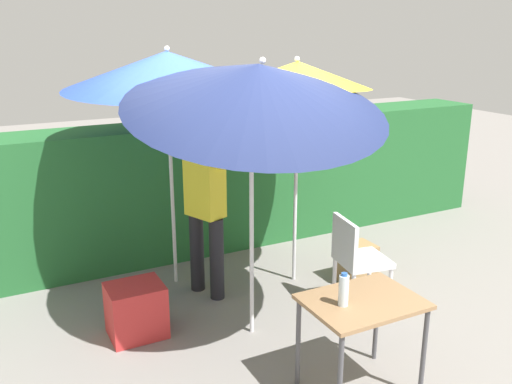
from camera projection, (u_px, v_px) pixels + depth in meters
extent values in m
plane|color=gray|center=(271.00, 314.00, 5.13)|extent=(24.00, 24.00, 0.00)
cube|color=#23602D|center=(197.00, 187.00, 6.46)|extent=(8.00, 0.70, 1.51)
cylinder|color=silver|center=(296.00, 188.00, 5.54)|extent=(0.04, 0.04, 1.99)
cone|color=yellow|center=(297.00, 75.00, 5.22)|extent=(1.43, 1.43, 0.35)
sphere|color=silver|center=(297.00, 59.00, 5.18)|extent=(0.05, 0.05, 0.05)
cylinder|color=silver|center=(172.00, 190.00, 5.50)|extent=(0.04, 0.04, 2.00)
cone|color=blue|center=(167.00, 70.00, 5.16)|extent=(1.96, 1.96, 0.44)
sphere|color=silver|center=(167.00, 49.00, 5.10)|extent=(0.05, 0.05, 0.05)
cylinder|color=silver|center=(252.00, 228.00, 4.55)|extent=(0.04, 0.04, 1.93)
cone|color=#19234C|center=(257.00, 87.00, 4.24)|extent=(2.12, 2.12, 0.95)
sphere|color=silver|center=(263.00, 60.00, 4.19)|extent=(0.05, 0.05, 0.05)
cylinder|color=black|center=(217.00, 259.00, 5.32)|extent=(0.14, 0.14, 0.82)
cylinder|color=black|center=(197.00, 251.00, 5.50)|extent=(0.14, 0.14, 0.82)
cube|color=yellow|center=(205.00, 187.00, 5.21)|extent=(0.34, 0.42, 0.56)
sphere|color=#8C6647|center=(204.00, 147.00, 5.10)|extent=(0.22, 0.22, 0.22)
cylinder|color=yellow|center=(221.00, 138.00, 4.92)|extent=(0.12, 0.12, 0.56)
cylinder|color=#8C6647|center=(188.00, 185.00, 5.36)|extent=(0.12, 0.12, 0.52)
cylinder|color=silver|center=(390.00, 290.00, 5.11)|extent=(0.04, 0.04, 0.44)
cylinder|color=silver|center=(369.00, 273.00, 5.45)|extent=(0.04, 0.04, 0.44)
cylinder|color=silver|center=(353.00, 296.00, 5.00)|extent=(0.04, 0.04, 0.44)
cylinder|color=silver|center=(334.00, 278.00, 5.34)|extent=(0.04, 0.04, 0.44)
cube|color=silver|center=(363.00, 260.00, 5.15)|extent=(0.50, 0.50, 0.05)
cube|color=silver|center=(345.00, 240.00, 5.03)|extent=(0.11, 0.44, 0.40)
cube|color=red|center=(136.00, 310.00, 4.72)|extent=(0.47, 0.39, 0.46)
cube|color=#9E7A4C|center=(356.00, 263.00, 5.76)|extent=(0.37, 0.29, 0.39)
cylinder|color=#4C4C51|center=(377.00, 319.00, 4.35)|extent=(0.04, 0.04, 0.70)
cylinder|color=#4C4C51|center=(298.00, 342.00, 4.03)|extent=(0.04, 0.04, 0.70)
cylinder|color=#4C4C51|center=(424.00, 353.00, 3.90)|extent=(0.04, 0.04, 0.70)
cylinder|color=#4C4C51|center=(340.00, 381.00, 3.59)|extent=(0.04, 0.04, 0.70)
cube|color=#99724C|center=(363.00, 302.00, 3.86)|extent=(0.80, 0.60, 0.03)
cylinder|color=silver|center=(344.00, 291.00, 3.75)|extent=(0.07, 0.07, 0.22)
cylinder|color=#2D60B7|center=(344.00, 274.00, 3.72)|extent=(0.04, 0.04, 0.02)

